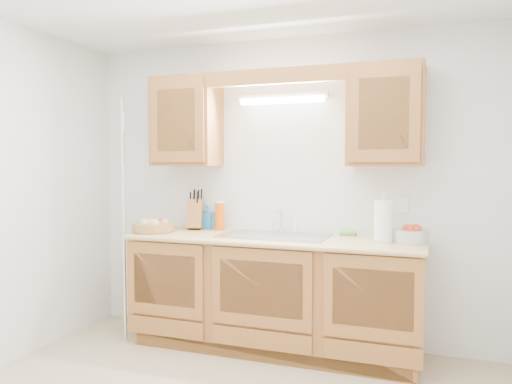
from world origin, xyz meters
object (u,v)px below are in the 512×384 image
at_px(paper_towel, 384,222).
at_px(apple_bowl, 412,235).
at_px(knife_block, 195,214).
at_px(fruit_basket, 153,226).

distance_m(paper_towel, apple_bowl, 0.21).
distance_m(knife_block, apple_bowl, 1.81).
bearing_deg(paper_towel, fruit_basket, -177.05).
bearing_deg(paper_towel, apple_bowl, 4.72).
bearing_deg(fruit_basket, paper_towel, 2.95).
xyz_separation_m(fruit_basket, apple_bowl, (2.06, 0.11, 0.01)).
xyz_separation_m(fruit_basket, paper_towel, (1.87, 0.10, 0.10)).
distance_m(fruit_basket, paper_towel, 1.87).
height_order(knife_block, apple_bowl, knife_block).
height_order(paper_towel, apple_bowl, paper_towel).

